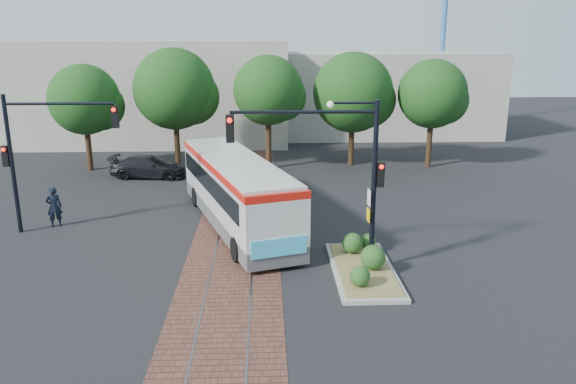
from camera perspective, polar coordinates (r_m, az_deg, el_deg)
name	(u,v)px	position (r m, az deg, el deg)	size (l,w,h in m)	color
ground	(232,264)	(21.46, -5.66, -7.26)	(120.00, 120.00, 0.00)	black
trackbed	(237,229)	(25.19, -5.17, -3.74)	(3.60, 40.00, 0.02)	brown
tree_row	(264,93)	(36.35, -2.50, 10.04)	(26.40, 5.60, 7.67)	#382314
warehouses	(244,91)	(48.75, -4.54, 10.15)	(40.00, 13.00, 8.00)	#ADA899
crane	(445,8)	(56.37, 15.66, 17.56)	(8.00, 0.50, 18.00)	#3F72B2
city_bus	(236,188)	(25.23, -5.31, 0.37)	(5.89, 11.72, 3.09)	#4A4A4D
traffic_island	(363,263)	(20.76, 7.68, -7.14)	(2.20, 5.20, 1.13)	gray
signal_pole_main	(340,160)	(19.57, 5.26, 3.29)	(5.49, 0.46, 6.00)	black
signal_pole_left	(37,145)	(26.03, -24.16, 4.37)	(4.99, 0.34, 6.00)	black
officer	(54,207)	(27.30, -22.67, -1.39)	(0.67, 0.44, 1.83)	black
parked_car	(149,167)	(35.19, -13.95, 2.52)	(1.87, 4.61, 1.34)	black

